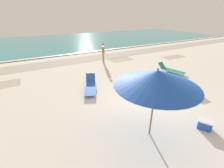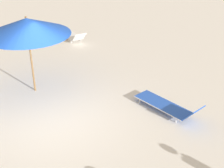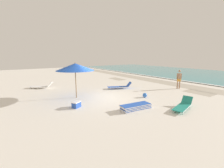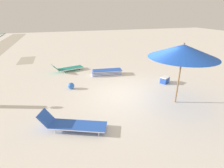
{
  "view_description": "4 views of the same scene",
  "coord_description": "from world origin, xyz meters",
  "views": [
    {
      "loc": [
        -4.44,
        -4.63,
        4.11
      ],
      "look_at": [
        -1.16,
        1.37,
        0.88
      ],
      "focal_mm": 24.0,
      "sensor_mm": 36.0,
      "label": 1
    },
    {
      "loc": [
        6.24,
        4.87,
        5.2
      ],
      "look_at": [
        -1.03,
        1.45,
        0.96
      ],
      "focal_mm": 50.0,
      "sensor_mm": 36.0,
      "label": 2
    },
    {
      "loc": [
        9.28,
        -5.39,
        3.09
      ],
      "look_at": [
        0.02,
        0.89,
        0.95
      ],
      "focal_mm": 24.0,
      "sensor_mm": 36.0,
      "label": 3
    },
    {
      "loc": [
        -6.81,
        3.16,
        3.72
      ],
      "look_at": [
        -0.8,
        1.29,
        1.08
      ],
      "focal_mm": 28.0,
      "sensor_mm": 36.0,
      "label": 4
    }
  ],
  "objects": [
    {
      "name": "ocean_water",
      "position": [
        0.0,
        20.91,
        0.03
      ],
      "size": [
        60.0,
        18.3,
        0.07
      ],
      "color": "teal",
      "rests_on": "ground_plane"
    },
    {
      "name": "sun_lounger_near_water_left",
      "position": [
        4.71,
        2.71,
        0.22
      ],
      "size": [
        1.11,
        2.12,
        0.59
      ],
      "rotation": [
        0.0,
        0.0,
        0.26
      ],
      "color": "#1E8475",
      "rests_on": "ground_plane"
    },
    {
      "name": "ground_plane",
      "position": [
        0.0,
        0.01,
        -0.08
      ],
      "size": [
        60.0,
        60.0,
        0.16
      ],
      "color": "silver"
    },
    {
      "name": "lounger_stack",
      "position": [
        3.23,
        0.39,
        0.16
      ],
      "size": [
        0.81,
        1.95,
        0.32
      ],
      "rotation": [
        0.0,
        0.0,
        -0.11
      ],
      "color": "blue",
      "rests_on": "ground_plane"
    },
    {
      "name": "beach_umbrella",
      "position": [
        -1.14,
        -1.53,
        2.27
      ],
      "size": [
        2.73,
        2.73,
        2.6
      ],
      "color": "olive",
      "rests_on": "ground_plane"
    },
    {
      "name": "cooler_box",
      "position": [
        0.95,
        -2.33,
        0.19
      ],
      "size": [
        0.55,
        0.61,
        0.37
      ],
      "rotation": [
        0.0,
        0.0,
        2.09
      ],
      "color": "blue",
      "rests_on": "ground_plane"
    },
    {
      "name": "beach_ball",
      "position": [
        1.69,
        2.73,
        0.17
      ],
      "size": [
        0.33,
        0.33,
        0.33
      ],
      "color": "blue",
      "rests_on": "ground_plane"
    },
    {
      "name": "sun_lounger_under_umbrella",
      "position": [
        -1.74,
        3.0,
        0.22
      ],
      "size": [
        1.43,
        2.28,
        0.61
      ],
      "rotation": [
        0.0,
        0.0,
        -0.4
      ],
      "color": "blue",
      "rests_on": "ground_plane"
    },
    {
      "name": "beachgoer_wading_adult",
      "position": [
        1.34,
        7.6,
        1.0
      ],
      "size": [
        0.33,
        0.37,
        1.76
      ],
      "rotation": [
        0.0,
        0.0,
        4.04
      ],
      "color": "#A37A5B",
      "rests_on": "ground_plane"
    },
    {
      "name": "sun_lounger_beside_umbrella",
      "position": [
        -6.1,
        -3.12,
        0.21
      ],
      "size": [
        1.7,
        2.15,
        0.58
      ],
      "rotation": [
        0.0,
        0.0,
        -0.58
      ],
      "color": "white",
      "rests_on": "ground_plane"
    }
  ]
}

